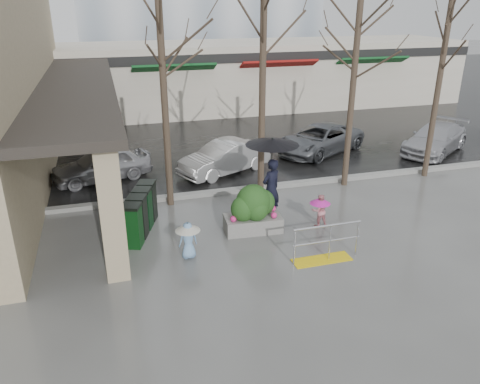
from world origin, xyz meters
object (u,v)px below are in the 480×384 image
tree_midwest (263,40)px  tree_east (447,31)px  tree_west (161,47)px  news_boxes (140,212)px  car_b (224,158)px  car_c (319,139)px  child_pink (320,208)px  car_d (436,139)px  car_a (102,164)px  child_blue (188,236)px  tree_mideast (356,49)px  planter (253,209)px  woman (272,168)px  handrail (325,247)px

tree_midwest → tree_east: (6.80, -0.00, 0.15)m
tree_west → tree_midwest: size_ratio=0.97×
news_boxes → car_b: car_b is taller
car_c → child_pink: bearing=-52.8°
car_d → car_a: bearing=-124.5°
child_blue → car_a: (-2.09, 6.70, -0.01)m
news_boxes → car_d: bearing=37.4°
tree_midwest → tree_mideast: 3.32m
planter → car_b: bearing=84.9°
woman → tree_midwest: bearing=-124.6°
news_boxes → planter: bearing=4.9°
tree_mideast → car_c: bearing=78.6°
handrail → planter: size_ratio=1.10×
woman → car_b: size_ratio=0.68×
tree_midwest → planter: size_ratio=4.05×
car_a → car_b: 4.71m
child_pink → car_c: bearing=-112.0°
tree_midwest → child_blue: 6.72m
handrail → child_pink: bearing=68.8°
tree_midwest → car_d: bearing=15.4°
woman → news_boxes: woman is taller
handrail → news_boxes: (-4.48, 3.01, 0.25)m
news_boxes → woman: bearing=18.9°
car_b → car_c: size_ratio=0.84×
tree_midwest → child_blue: (-3.26, -3.67, -4.60)m
planter → child_pink: bearing=-7.5°
tree_mideast → car_c: (0.79, 3.91, -4.23)m
woman → planter: woman is taller
car_d → planter: bearing=-95.8°
car_a → news_boxes: bearing=-3.9°
tree_mideast → car_a: size_ratio=1.76×
child_blue → car_d: (12.39, 6.19, -0.01)m
child_blue → car_d: bearing=-157.7°
news_boxes → car_b: bearing=69.3°
planter → news_boxes: planter is taller
tree_west → child_pink: size_ratio=6.65×
tree_midwest → car_b: size_ratio=1.83×
car_b → car_d: 9.81m
tree_mideast → child_blue: bearing=-150.7°
planter → woman: bearing=43.4°
child_pink → planter: bearing=-4.4°
child_blue → planter: planter is taller
child_blue → car_d: car_d is taller
tree_midwest → child_pink: size_ratio=6.84×
tree_west → tree_east: size_ratio=0.94×
tree_east → car_c: (-2.71, 3.91, -4.75)m
handrail → car_b: 7.36m
handrail → car_b: (-0.83, 7.31, 0.25)m
tree_east → news_boxes: bearing=-170.8°
car_a → car_d: 14.49m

